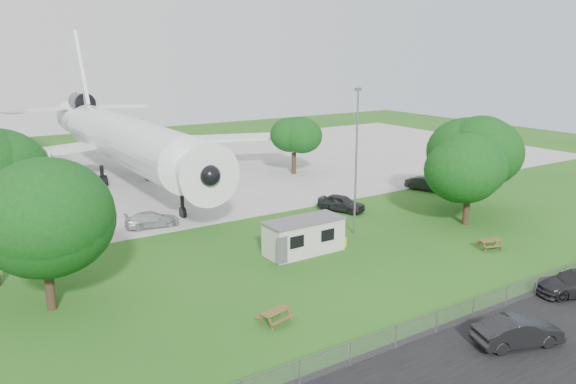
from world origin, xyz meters
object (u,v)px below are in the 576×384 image
picnic_west (276,323)px  car_centre_sedan (518,332)px  site_cabin (304,236)px  airliner (122,137)px  picnic_east (489,249)px

picnic_west → car_centre_sedan: (9.27, -8.98, 0.77)m
car_centre_sedan → site_cabin: bearing=23.1°
picnic_west → car_centre_sedan: size_ratio=0.38×
airliner → picnic_east: bearing=-66.5°
picnic_east → site_cabin: bearing=164.6°
picnic_west → site_cabin: bearing=34.4°
car_centre_sedan → picnic_east: bearing=-28.8°
airliner → picnic_east: (16.67, -38.28, -5.27)m
picnic_east → car_centre_sedan: bearing=-122.6°
airliner → site_cabin: 31.55m
airliner → picnic_west: size_ratio=26.52×
airliner → car_centre_sedan: 49.08m
site_cabin → picnic_east: site_cabin is taller
site_cabin → car_centre_sedan: size_ratio=1.44×
site_cabin → car_centre_sedan: bearing=-85.3°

